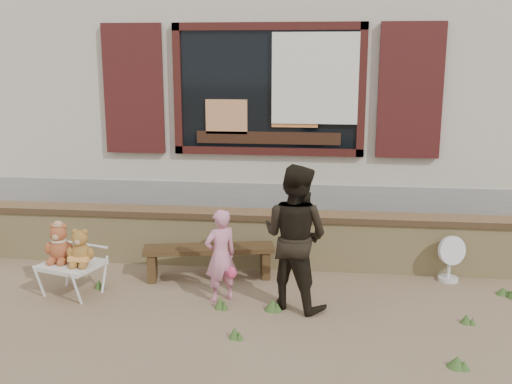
# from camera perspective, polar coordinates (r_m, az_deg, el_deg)

# --- Properties ---
(ground) EXTENTS (80.00, 80.00, 0.00)m
(ground) POSITION_cam_1_polar(r_m,az_deg,el_deg) (6.41, -0.64, -9.94)
(ground) COLOR brown
(ground) RESTS_ON ground
(shopfront) EXTENTS (8.04, 5.13, 4.00)m
(shopfront) POSITION_cam_1_polar(r_m,az_deg,el_deg) (10.39, 2.58, 10.17)
(shopfront) COLOR #A19482
(shopfront) RESTS_ON ground
(brick_wall) EXTENTS (7.10, 0.36, 0.67)m
(brick_wall) POSITION_cam_1_polar(r_m,az_deg,el_deg) (7.23, 0.38, -4.39)
(brick_wall) COLOR tan
(brick_wall) RESTS_ON ground
(bench) EXTENTS (1.50, 0.60, 0.38)m
(bench) POSITION_cam_1_polar(r_m,az_deg,el_deg) (6.85, -4.49, -6.01)
(bench) COLOR #362513
(bench) RESTS_ON ground
(folding_chair) EXTENTS (0.70, 0.65, 0.35)m
(folding_chair) POSITION_cam_1_polar(r_m,az_deg,el_deg) (6.65, -17.16, -6.74)
(folding_chair) COLOR beige
(folding_chair) RESTS_ON ground
(teddy_bear_left) EXTENTS (0.38, 0.35, 0.43)m
(teddy_bear_left) POSITION_cam_1_polar(r_m,az_deg,el_deg) (6.67, -18.21, -4.54)
(teddy_bear_left) COLOR brown
(teddy_bear_left) RESTS_ON folding_chair
(teddy_bear_right) EXTENTS (0.35, 0.33, 0.40)m
(teddy_bear_right) POSITION_cam_1_polar(r_m,az_deg,el_deg) (6.49, -16.35, -5.01)
(teddy_bear_right) COLOR brown
(teddy_bear_right) RESTS_ON folding_chair
(child) EXTENTS (0.42, 0.40, 0.98)m
(child) POSITION_cam_1_polar(r_m,az_deg,el_deg) (6.16, -3.39, -6.07)
(child) COLOR pink
(child) RESTS_ON ground
(adult) EXTENTS (0.89, 0.82, 1.46)m
(adult) POSITION_cam_1_polar(r_m,az_deg,el_deg) (5.96, 3.75, -4.28)
(adult) COLOR black
(adult) RESTS_ON ground
(fan_right) EXTENTS (0.34, 0.23, 0.53)m
(fan_right) POSITION_cam_1_polar(r_m,az_deg,el_deg) (7.10, 17.96, -6.01)
(fan_right) COLOR silver
(fan_right) RESTS_ON ground
(grass_tufts) EXTENTS (4.55, 1.79, 0.13)m
(grass_tufts) POSITION_cam_1_polar(r_m,az_deg,el_deg) (6.04, 9.85, -11.08)
(grass_tufts) COLOR #395823
(grass_tufts) RESTS_ON ground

